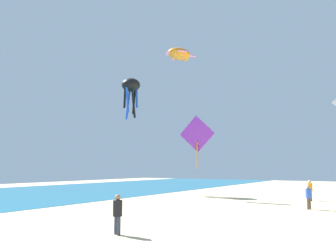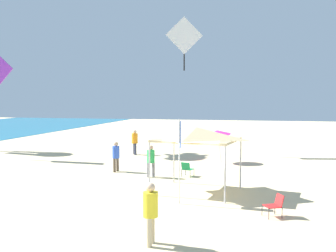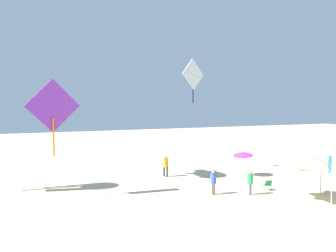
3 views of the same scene
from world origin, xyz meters
name	(u,v)px [view 3 (image 3 of 3)]	position (x,y,z in m)	size (l,w,h in m)	color
ground	(322,206)	(0.00, 0.00, -0.05)	(120.00, 120.00, 0.10)	beige
canopy_tent	(311,161)	(1.16, -0.10, 2.66)	(3.49, 3.97, 2.99)	#B7B7BC
beach_umbrella	(243,154)	(9.57, -0.21, 2.00)	(1.82, 1.80, 2.37)	silver
folding_chair_near_cooler	(268,184)	(4.45, 0.94, 0.47)	(0.74, 0.66, 0.82)	black
banner_flag	(331,177)	(-0.97, 0.29, 2.09)	(0.36, 0.06, 3.47)	silver
person_watching_sky	(213,180)	(4.97, 5.26, 1.04)	(0.46, 0.42, 1.77)	brown
person_beachcomber	(166,164)	(11.82, 6.30, 1.12)	(0.46, 0.45, 1.91)	#33384C
person_far_stroller	(250,181)	(3.92, 2.85, 1.03)	(0.42, 0.42, 1.75)	slate
kite_diamond_white	(193,76)	(13.62, 2.81, 9.03)	(1.17, 2.73, 4.19)	white
kite_diamond_purple	(53,109)	(7.98, 15.96, 6.19)	(0.50, 3.67, 5.25)	purple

